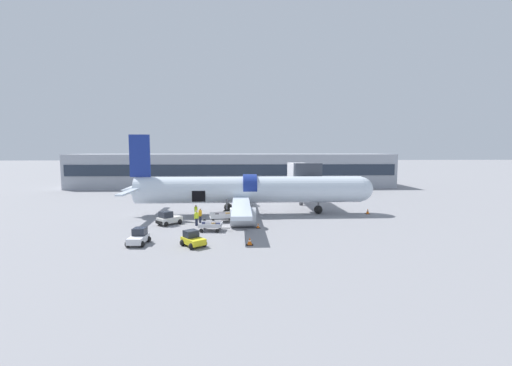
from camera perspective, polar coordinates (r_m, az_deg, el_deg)
ground_plane at (r=39.74m, az=-4.79°, el=-7.05°), size 500.00×500.00×0.00m
terminal_strip at (r=82.13m, az=-3.76°, el=2.17°), size 73.86×14.02×7.67m
jet_bridge_stub at (r=52.73m, az=7.76°, el=1.52°), size 3.80×11.13×6.79m
airplane at (r=45.71m, az=-1.56°, el=-1.27°), size 33.73×29.26×10.63m
baggage_tug_lead at (r=41.21m, az=-14.38°, el=-5.79°), size 2.96×2.96×1.59m
baggage_tug_mid at (r=31.77m, az=-10.50°, el=-9.25°), size 2.53×2.69×1.39m
baggage_tug_rear at (r=33.58m, az=-18.97°, el=-8.60°), size 1.92×2.74×1.46m
baggage_cart_loading at (r=41.70m, az=-5.49°, el=-5.68°), size 3.98×2.47×1.14m
baggage_cart_queued at (r=37.32m, az=-7.42°, el=-7.18°), size 3.39×2.31×0.93m
ground_crew_loader_a at (r=43.06m, az=-2.13°, el=-4.95°), size 0.37×0.53×1.54m
ground_crew_loader_b at (r=41.37m, az=-9.28°, el=-5.31°), size 0.40×0.60×1.74m
ground_crew_driver at (r=39.86m, az=-9.90°, el=-5.72°), size 0.56×0.56×1.76m
ground_crew_supervisor at (r=44.06m, az=-9.98°, el=-4.68°), size 0.44×0.59×1.70m
suitcase_on_tarmac_upright at (r=39.94m, az=-8.58°, el=-6.57°), size 0.42×0.31×0.72m
safety_cone_nose at (r=48.90m, az=18.11°, el=-4.50°), size 0.58×0.58×0.76m
safety_cone_engine_left at (r=31.61m, az=-1.06°, el=-9.69°), size 0.64×0.64×0.73m
safety_cone_wingtip at (r=38.21m, az=0.35°, el=-7.15°), size 0.51×0.51×0.56m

